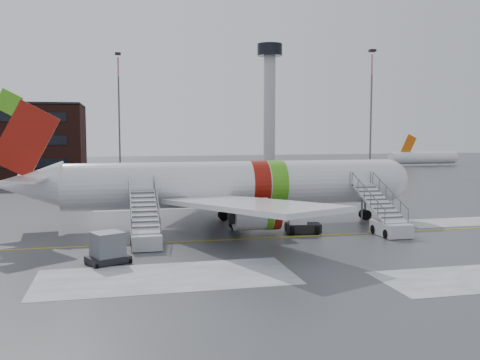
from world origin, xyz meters
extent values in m
plane|color=#494C4F|center=(0.00, 0.00, 0.00)|extent=(260.00, 260.00, 0.00)
cylinder|color=white|center=(1.11, 5.07, 3.50)|extent=(28.00, 3.80, 3.80)
sphere|color=white|center=(15.11, 5.07, 3.50)|extent=(3.80, 3.80, 3.80)
cube|color=black|center=(16.15, 5.07, 4.00)|extent=(1.09, 1.60, 0.97)
cone|color=white|center=(-15.29, 5.07, 3.75)|extent=(5.20, 3.72, 3.72)
cube|color=maroon|center=(-15.39, 5.07, 7.30)|extent=(5.27, 0.30, 6.09)
cube|color=#53AF1C|center=(-16.49, 5.07, 10.10)|extent=(2.16, 0.26, 2.16)
cube|color=white|center=(-15.09, 7.67, 4.40)|extent=(3.07, 4.85, 0.18)
cube|color=white|center=(-15.09, 2.47, 4.40)|extent=(3.07, 4.85, 0.18)
cube|color=white|center=(0.11, 13.57, 2.90)|extent=(10.72, 15.97, 1.13)
cube|color=white|center=(0.11, -3.43, 2.90)|extent=(10.72, 15.97, 1.13)
cylinder|color=white|center=(1.61, 10.27, 1.55)|extent=(3.40, 2.10, 2.10)
cylinder|color=white|center=(1.61, -0.13, 1.55)|extent=(3.40, 2.10, 2.10)
cylinder|color=#595B60|center=(13.11, 5.07, 0.90)|extent=(0.20, 0.20, 1.80)
cylinder|color=black|center=(13.11, 5.07, 0.45)|extent=(0.90, 0.56, 0.90)
cylinder|color=black|center=(0.61, 7.47, 0.45)|extent=(0.90, 0.56, 0.90)
cylinder|color=black|center=(0.61, 2.67, 0.45)|extent=(0.90, 0.56, 0.90)
cube|color=silver|center=(11.67, -2.23, 0.55)|extent=(2.00, 3.20, 1.00)
cube|color=silver|center=(11.67, -0.13, 2.23)|extent=(1.90, 5.87, 2.52)
cube|color=silver|center=(11.67, 3.17, 3.40)|extent=(1.90, 1.40, 0.15)
cylinder|color=#595B60|center=(11.67, 2.77, 1.70)|extent=(0.16, 0.16, 3.40)
cylinder|color=black|center=(10.77, -3.23, 0.35)|extent=(0.25, 0.70, 0.70)
cylinder|color=black|center=(12.57, -1.23, 0.35)|extent=(0.25, 0.70, 0.70)
cube|color=#B1B5B9|center=(-6.72, -2.23, 0.55)|extent=(2.00, 3.20, 1.00)
cube|color=#B1B5B9|center=(-6.72, -0.13, 2.23)|extent=(1.90, 5.87, 2.52)
cube|color=#B1B5B9|center=(-6.72, 3.17, 3.40)|extent=(1.90, 1.40, 0.15)
cylinder|color=#595B60|center=(-6.72, 2.77, 1.70)|extent=(0.16, 0.16, 3.40)
cylinder|color=black|center=(-7.62, -3.23, 0.35)|extent=(0.25, 0.70, 0.70)
cylinder|color=black|center=(-5.82, -1.23, 0.35)|extent=(0.25, 0.70, 0.70)
cube|color=black|center=(5.47, 0.17, 0.43)|extent=(2.89, 1.86, 0.67)
cube|color=silver|center=(4.99, 0.25, 1.11)|extent=(1.55, 1.55, 0.87)
cube|color=black|center=(4.99, 0.25, 1.44)|extent=(1.34, 1.42, 0.14)
cylinder|color=black|center=(4.41, -0.34, 0.34)|extent=(0.39, 0.71, 0.67)
cylinder|color=black|center=(6.31, -0.65, 0.34)|extent=(0.39, 0.71, 0.67)
cylinder|color=black|center=(4.63, 0.99, 0.34)|extent=(0.39, 0.71, 0.67)
cylinder|color=black|center=(6.53, 0.68, 0.34)|extent=(0.39, 0.71, 0.67)
cube|color=black|center=(-9.17, -6.20, 0.27)|extent=(2.84, 2.52, 0.37)
cube|color=slate|center=(-9.17, -6.20, 1.12)|extent=(2.21, 2.16, 1.60)
cylinder|color=black|center=(-10.24, -6.94, 0.16)|extent=(0.31, 0.37, 0.32)
cylinder|color=black|center=(-8.11, -5.45, 0.16)|extent=(0.31, 0.37, 0.32)
cylinder|color=#B2B5BA|center=(30.00, 95.00, 14.00)|extent=(3.00, 3.00, 28.00)
cylinder|color=black|center=(30.00, 95.00, 28.50)|extent=(6.40, 6.40, 3.00)
cylinder|color=#595B60|center=(42.00, 62.00, 9.60)|extent=(0.36, 0.36, 19.20)
cylinder|color=#CC7272|center=(42.00, 62.00, 21.12)|extent=(0.32, 0.32, 4.32)
cube|color=black|center=(42.00, 62.00, 24.00)|extent=(1.20, 1.20, 0.50)
cylinder|color=#595B60|center=(-8.00, 78.00, 9.60)|extent=(0.36, 0.36, 19.20)
cylinder|color=#CC7272|center=(-8.00, 78.00, 21.12)|extent=(0.32, 0.32, 4.32)
cube|color=black|center=(-8.00, 78.00, 24.00)|extent=(1.20, 1.20, 0.50)
camera|label=1|loc=(-8.48, -38.72, 7.99)|focal=40.00mm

